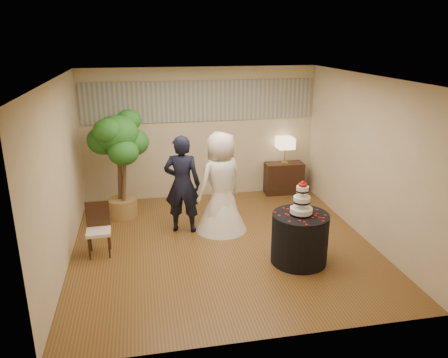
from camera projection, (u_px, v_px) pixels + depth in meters
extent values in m
cube|color=brown|center=(223.00, 245.00, 7.47)|extent=(5.00, 5.00, 0.00)
cube|color=white|center=(223.00, 78.00, 6.59)|extent=(5.00, 5.00, 0.00)
cube|color=beige|center=(201.00, 134.00, 9.36)|extent=(5.00, 0.06, 2.80)
cube|color=beige|center=(266.00, 232.00, 4.71)|extent=(5.00, 0.06, 2.80)
cube|color=beige|center=(60.00, 176.00, 6.58)|extent=(0.06, 5.00, 2.80)
cube|color=beige|center=(365.00, 158.00, 7.49)|extent=(0.06, 5.00, 2.80)
cube|color=gray|center=(200.00, 101.00, 9.13)|extent=(4.90, 0.02, 0.85)
imported|color=black|center=(182.00, 184.00, 7.75)|extent=(0.74, 0.59, 1.79)
imported|color=white|center=(221.00, 182.00, 7.79)|extent=(1.25, 1.25, 1.83)
cylinder|color=black|center=(300.00, 238.00, 6.81)|extent=(0.89, 0.89, 0.80)
cube|color=black|center=(284.00, 178.00, 9.81)|extent=(0.86, 0.40, 0.71)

